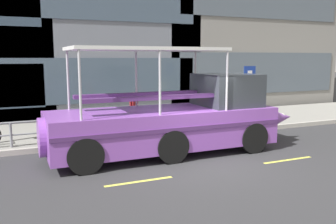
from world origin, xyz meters
TOP-DOWN VIEW (x-y plane):
  - ground_plane at (0.00, 0.00)m, footprint 120.00×120.00m
  - sidewalk at (0.00, 5.60)m, footprint 32.00×4.80m
  - curb_edge at (0.00, 3.11)m, footprint 32.00×0.18m
  - lane_centreline at (-0.00, -0.89)m, footprint 25.80×0.12m
  - curb_guardrail at (-1.17, 3.45)m, footprint 11.72×0.09m
  - parking_sign at (4.48, 4.02)m, footprint 0.60×0.12m
  - duck_tour_boat at (-0.25, 1.35)m, footprint 9.10×2.47m
  - pedestrian_near_bow at (2.25, 4.19)m, footprint 0.28×0.39m
  - pedestrian_mid_left at (-0.87, 4.11)m, footprint 0.41×0.30m

SIDE VIEW (x-z plane):
  - ground_plane at x=0.00m, z-range 0.00..0.00m
  - lane_centreline at x=0.00m, z-range 0.00..0.01m
  - sidewalk at x=0.00m, z-range 0.00..0.18m
  - curb_edge at x=0.00m, z-range 0.00..0.18m
  - curb_guardrail at x=-1.17m, z-range 0.32..1.17m
  - duck_tour_boat at x=-0.25m, z-range -0.61..2.80m
  - pedestrian_near_bow at x=2.25m, z-range 0.34..1.85m
  - pedestrian_mid_left at x=-0.87m, z-range 0.34..1.94m
  - parking_sign at x=4.48m, z-range 0.64..3.19m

